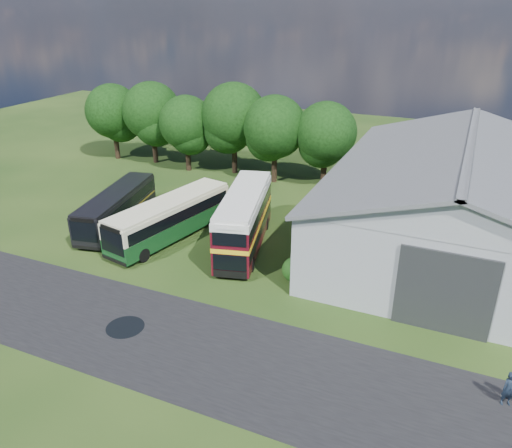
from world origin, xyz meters
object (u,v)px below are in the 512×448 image
at_px(bus_dark_single, 117,207).
at_px(bus_maroon_double, 244,221).
at_px(storage_shed, 462,193).
at_px(visitor_a, 509,389).
at_px(bus_green_single, 170,218).

bearing_deg(bus_dark_single, bus_maroon_double, -9.45).
xyz_separation_m(storage_shed, visitor_a, (3.46, -16.71, -3.28)).
xyz_separation_m(storage_shed, bus_maroon_double, (-14.49, -7.01, -1.95)).
bearing_deg(bus_green_single, bus_maroon_double, 18.56).
height_order(bus_green_single, bus_maroon_double, bus_maroon_double).
xyz_separation_m(bus_dark_single, visitor_a, (29.37, -9.28, -0.65)).
relative_size(bus_green_single, bus_dark_single, 1.09).
relative_size(bus_maroon_double, bus_dark_single, 0.99).
xyz_separation_m(bus_maroon_double, visitor_a, (17.95, -9.71, -1.32)).
height_order(storage_shed, bus_maroon_double, storage_shed).
bearing_deg(bus_green_single, visitor_a, -9.09).
bearing_deg(visitor_a, storage_shed, 78.29).
distance_m(bus_maroon_double, bus_dark_single, 11.45).
bearing_deg(bus_dark_single, storage_shed, 4.42).
xyz_separation_m(bus_green_single, bus_dark_single, (-5.40, 0.33, -0.14)).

